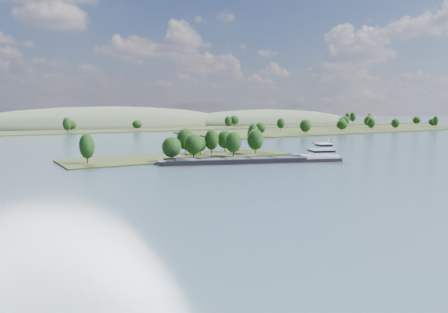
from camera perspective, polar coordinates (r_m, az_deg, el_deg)
ground at (r=139.74m, az=4.64°, el=-2.68°), size 1800.00×1800.00×0.00m
tree_island at (r=192.71m, az=-3.82°, el=1.07°), size 100.00×32.54×14.53m
right_bank at (r=427.27m, az=16.25°, el=3.47°), size 320.00×90.00×13.76m
back_shoreline at (r=402.75m, az=-17.90°, el=3.20°), size 900.00×60.00×15.43m
hill_east at (r=574.33m, az=5.74°, el=4.35°), size 260.00×140.00×36.00m
hill_west at (r=512.52m, az=-14.75°, el=3.89°), size 320.00×160.00×44.00m
cargo_barge at (r=175.46m, az=5.31°, el=-0.37°), size 72.83×32.39×10.01m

